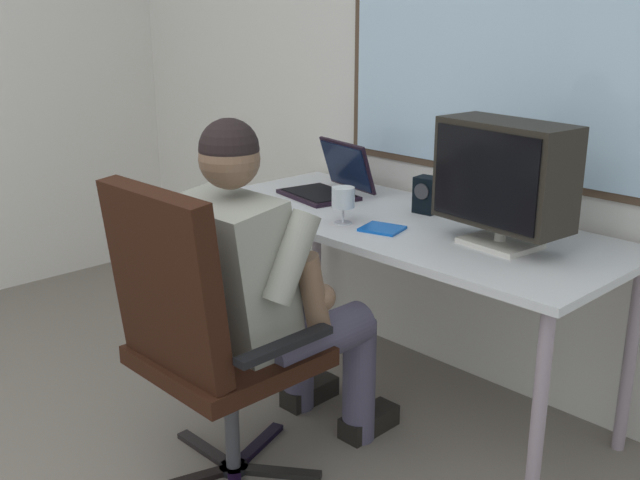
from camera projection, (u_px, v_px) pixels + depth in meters
The scene contains 9 objects.
wall_rear at pixel (484, 29), 2.90m from camera, with size 4.82×0.08×2.88m.
desk at pixel (402, 237), 2.86m from camera, with size 1.71×0.73×0.75m.
office_chair at pixel (199, 327), 2.34m from camera, with size 0.61×0.59×1.04m.
person_seated at pixel (265, 287), 2.51m from camera, with size 0.54×0.76×1.21m.
crt_monitor at pixel (504, 175), 2.47m from camera, with size 0.47×0.25×0.42m.
laptop at pixel (331, 181), 3.21m from camera, with size 0.37×0.35×0.23m.
wine_glass at pixel (343, 199), 2.78m from camera, with size 0.09×0.09×0.14m.
desk_speaker at pixel (427, 195), 2.93m from camera, with size 0.10×0.09×0.14m.
cd_case at pixel (382, 229), 2.72m from camera, with size 0.17×0.16×0.01m.
Camera 1 is at (1.74, 0.04, 1.53)m, focal length 42.30 mm.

